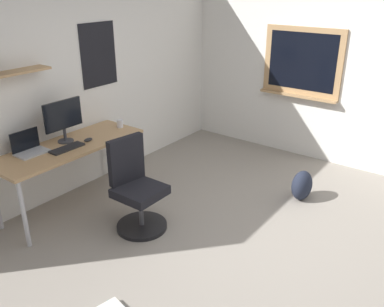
% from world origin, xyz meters
% --- Properties ---
extents(ground_plane, '(5.20, 5.20, 0.00)m').
position_xyz_m(ground_plane, '(0.00, 0.00, 0.00)').
color(ground_plane, gray).
rests_on(ground_plane, ground).
extents(wall_back, '(5.00, 0.30, 2.60)m').
position_xyz_m(wall_back, '(-0.00, 2.45, 1.30)').
color(wall_back, silver).
rests_on(wall_back, ground).
extents(wall_right, '(0.22, 5.00, 2.60)m').
position_xyz_m(wall_right, '(2.45, 0.03, 1.30)').
color(wall_right, silver).
rests_on(wall_right, ground).
extents(desk, '(1.65, 0.62, 0.74)m').
position_xyz_m(desk, '(-0.51, 2.06, 0.67)').
color(desk, tan).
rests_on(desk, ground).
extents(office_chair, '(0.52, 0.52, 0.95)m').
position_xyz_m(office_chair, '(-0.38, 1.22, 0.41)').
color(office_chair, black).
rests_on(office_chair, ground).
extents(laptop, '(0.31, 0.21, 0.23)m').
position_xyz_m(laptop, '(-0.88, 2.21, 0.80)').
color(laptop, '#ADAFB5').
rests_on(laptop, desk).
extents(monitor_primary, '(0.46, 0.17, 0.46)m').
position_xyz_m(monitor_primary, '(-0.47, 2.16, 1.01)').
color(monitor_primary, '#38383D').
rests_on(monitor_primary, desk).
extents(keyboard, '(0.37, 0.13, 0.02)m').
position_xyz_m(keyboard, '(-0.59, 1.98, 0.75)').
color(keyboard, black).
rests_on(keyboard, desk).
extents(computer_mouse, '(0.10, 0.06, 0.03)m').
position_xyz_m(computer_mouse, '(-0.31, 1.98, 0.76)').
color(computer_mouse, '#262628').
rests_on(computer_mouse, desk).
extents(coffee_mug, '(0.08, 0.08, 0.09)m').
position_xyz_m(coffee_mug, '(0.21, 2.03, 0.79)').
color(coffee_mug, silver).
rests_on(coffee_mug, desk).
extents(backpack, '(0.32, 0.22, 0.35)m').
position_xyz_m(backpack, '(1.17, 0.08, 0.18)').
color(backpack, '#1E2333').
rests_on(backpack, ground).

